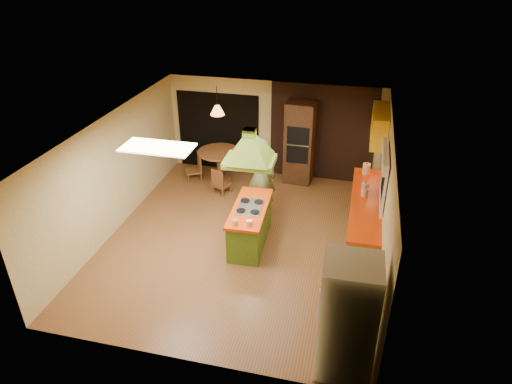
% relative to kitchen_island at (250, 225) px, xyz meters
% --- Properties ---
extents(ground, '(6.50, 6.50, 0.00)m').
position_rel_kitchen_island_xyz_m(ground, '(-0.20, 0.06, -0.43)').
color(ground, brown).
rests_on(ground, ground).
extents(room_walls, '(5.50, 6.50, 6.50)m').
position_rel_kitchen_island_xyz_m(room_walls, '(-0.20, 0.06, 0.82)').
color(room_walls, beige).
rests_on(room_walls, ground).
extents(ceiling_plane, '(6.50, 6.50, 0.00)m').
position_rel_kitchen_island_xyz_m(ceiling_plane, '(-0.20, 0.06, 2.07)').
color(ceiling_plane, silver).
rests_on(ceiling_plane, room_walls).
extents(brick_panel, '(2.64, 0.03, 2.50)m').
position_rel_kitchen_island_xyz_m(brick_panel, '(1.05, 3.29, 0.82)').
color(brick_panel, '#381E14').
rests_on(brick_panel, ground).
extents(nook_opening, '(2.20, 0.03, 2.10)m').
position_rel_kitchen_island_xyz_m(nook_opening, '(-1.70, 3.29, 0.62)').
color(nook_opening, black).
rests_on(nook_opening, ground).
extents(right_counter, '(0.62, 3.05, 0.92)m').
position_rel_kitchen_island_xyz_m(right_counter, '(2.25, 0.66, 0.03)').
color(right_counter, olive).
rests_on(right_counter, ground).
extents(upper_cabinets, '(0.34, 1.40, 0.70)m').
position_rel_kitchen_island_xyz_m(upper_cabinets, '(2.37, 2.26, 1.52)').
color(upper_cabinets, yellow).
rests_on(upper_cabinets, room_walls).
extents(window_right, '(0.12, 1.35, 1.06)m').
position_rel_kitchen_island_xyz_m(window_right, '(2.50, 0.46, 1.34)').
color(window_right, black).
rests_on(window_right, room_walls).
extents(fluor_panel, '(1.20, 0.60, 0.03)m').
position_rel_kitchen_island_xyz_m(fluor_panel, '(-1.30, -1.14, 2.06)').
color(fluor_panel, white).
rests_on(fluor_panel, ceiling_plane).
extents(kitchen_island, '(0.75, 1.70, 0.86)m').
position_rel_kitchen_island_xyz_m(kitchen_island, '(0.00, 0.00, 0.00)').
color(kitchen_island, '#4D6F1B').
rests_on(kitchen_island, ground).
extents(range_hood, '(0.97, 0.71, 0.78)m').
position_rel_kitchen_island_xyz_m(range_hood, '(0.00, 0.00, 1.83)').
color(range_hood, olive).
rests_on(range_hood, ceiling_plane).
extents(man, '(0.75, 0.57, 1.84)m').
position_rel_kitchen_island_xyz_m(man, '(-0.05, 1.19, 0.49)').
color(man, brown).
rests_on(man, ground).
extents(refrigerator, '(0.79, 0.75, 1.89)m').
position_rel_kitchen_island_xyz_m(refrigerator, '(2.08, -2.74, 0.52)').
color(refrigerator, white).
rests_on(refrigerator, ground).
extents(wall_oven, '(0.73, 0.64, 2.12)m').
position_rel_kitchen_island_xyz_m(wall_oven, '(0.53, 3.01, 0.63)').
color(wall_oven, '#4C2C18').
rests_on(wall_oven, ground).
extents(dining_table, '(1.10, 1.10, 0.82)m').
position_rel_kitchen_island_xyz_m(dining_table, '(-1.46, 2.57, 0.15)').
color(dining_table, brown).
rests_on(dining_table, ground).
extents(chair_left, '(0.54, 0.54, 0.71)m').
position_rel_kitchen_island_xyz_m(chair_left, '(-2.16, 2.47, -0.07)').
color(chair_left, brown).
rests_on(chair_left, ground).
extents(chair_near, '(0.48, 0.48, 0.67)m').
position_rel_kitchen_island_xyz_m(chair_near, '(-1.21, 1.92, -0.09)').
color(chair_near, brown).
rests_on(chair_near, ground).
extents(pendant_lamp, '(0.43, 0.43, 0.23)m').
position_rel_kitchen_island_xyz_m(pendant_lamp, '(-1.46, 2.57, 1.47)').
color(pendant_lamp, '#FF9E3F').
rests_on(pendant_lamp, ceiling_plane).
extents(canister_large, '(0.21, 0.21, 0.24)m').
position_rel_kitchen_island_xyz_m(canister_large, '(2.20, 1.91, 0.61)').
color(canister_large, '#F3E5C3').
rests_on(canister_large, right_counter).
extents(canister_medium, '(0.19, 0.19, 0.21)m').
position_rel_kitchen_island_xyz_m(canister_medium, '(2.20, 1.04, 0.60)').
color(canister_medium, beige).
rests_on(canister_medium, right_counter).
extents(canister_small, '(0.16, 0.16, 0.17)m').
position_rel_kitchen_island_xyz_m(canister_small, '(2.20, 0.86, 0.58)').
color(canister_small, beige).
rests_on(canister_small, right_counter).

